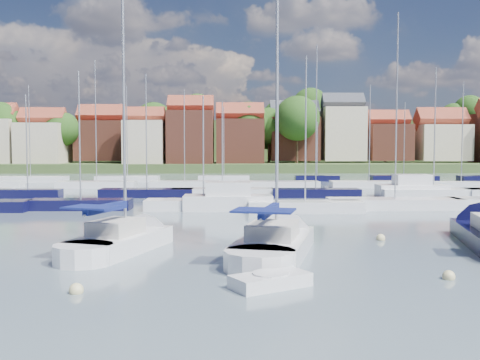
{
  "coord_description": "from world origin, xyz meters",
  "views": [
    {
      "loc": [
        -5.14,
        -22.21,
        4.89
      ],
      "look_at": [
        -4.47,
        14.0,
        2.75
      ],
      "focal_mm": 40.0,
      "sensor_mm": 36.0,
      "label": 1
    }
  ],
  "objects": [
    {
      "name": "ground",
      "position": [
        0.0,
        40.0,
        0.0
      ],
      "size": [
        260.0,
        260.0,
        0.0
      ],
      "primitive_type": "plane",
      "color": "#465760",
      "rests_on": "ground"
    },
    {
      "name": "sailboat_left",
      "position": [
        -10.04,
        4.05,
        0.36
      ],
      "size": [
        5.56,
        9.95,
        13.21
      ],
      "rotation": [
        0.0,
        0.0,
        1.24
      ],
      "color": "silver",
      "rests_on": "ground"
    },
    {
      "name": "sailboat_centre",
      "position": [
        -2.77,
        3.39,
        0.36
      ],
      "size": [
        5.57,
        11.39,
        14.99
      ],
      "rotation": [
        0.0,
        0.0,
        1.32
      ],
      "color": "silver",
      "rests_on": "ground"
    },
    {
      "name": "tender",
      "position": [
        -3.73,
        -3.67,
        0.23
      ],
      "size": [
        3.08,
        2.53,
        0.61
      ],
      "rotation": [
        0.0,
        0.0,
        0.53
      ],
      "color": "silver",
      "rests_on": "ground"
    },
    {
      "name": "buoy_b",
      "position": [
        -10.35,
        -4.32,
        0.0
      ],
      "size": [
        0.5,
        0.5,
        0.5
      ],
      "primitive_type": "sphere",
      "color": "beige",
      "rests_on": "ground"
    },
    {
      "name": "buoy_c",
      "position": [
        -3.17,
        -0.71,
        0.0
      ],
      "size": [
        0.52,
        0.52,
        0.52
      ],
      "primitive_type": "sphere",
      "color": "#D85914",
      "rests_on": "ground"
    },
    {
      "name": "buoy_d",
      "position": [
        3.04,
        -2.63,
        0.0
      ],
      "size": [
        0.48,
        0.48,
        0.48
      ],
      "primitive_type": "sphere",
      "color": "beige",
      "rests_on": "ground"
    },
    {
      "name": "buoy_e",
      "position": [
        2.89,
        5.9,
        0.0
      ],
      "size": [
        0.47,
        0.47,
        0.47
      ],
      "primitive_type": "sphere",
      "color": "beige",
      "rests_on": "ground"
    },
    {
      "name": "marina_field",
      "position": [
        1.91,
        35.15,
        0.43
      ],
      "size": [
        79.62,
        41.41,
        15.93
      ],
      "color": "silver",
      "rests_on": "ground"
    },
    {
      "name": "far_shore_town",
      "position": [
        2.23,
        132.67,
        4.61
      ],
      "size": [
        212.46,
        90.0,
        22.27
      ],
      "color": "#40572B",
      "rests_on": "ground"
    }
  ]
}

